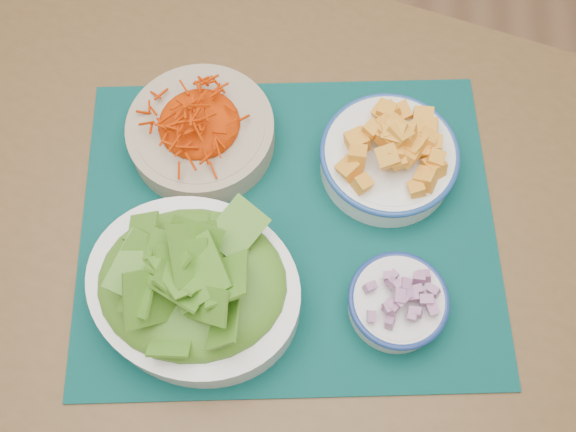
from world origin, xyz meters
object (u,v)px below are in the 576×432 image
(squash_bowl, at_px, (390,153))
(lettuce_bowl, at_px, (193,284))
(onion_bowl, at_px, (398,301))
(carrot_bowl, at_px, (200,129))
(placemat, at_px, (288,225))
(table, at_px, (265,239))

(squash_bowl, xyz_separation_m, lettuce_bowl, (-0.25, -0.22, 0.01))
(lettuce_bowl, height_order, onion_bowl, lettuce_bowl)
(carrot_bowl, height_order, lettuce_bowl, lettuce_bowl)
(squash_bowl, bearing_deg, carrot_bowl, 176.09)
(carrot_bowl, relative_size, lettuce_bowl, 0.83)
(onion_bowl, bearing_deg, placemat, 144.78)
(lettuce_bowl, bearing_deg, onion_bowl, 18.80)
(table, xyz_separation_m, placemat, (0.04, -0.01, 0.09))
(carrot_bowl, xyz_separation_m, squash_bowl, (0.27, -0.02, 0.01))
(table, relative_size, carrot_bowl, 5.42)
(lettuce_bowl, bearing_deg, squash_bowl, 58.72)
(placemat, bearing_deg, carrot_bowl, 132.03)
(placemat, height_order, lettuce_bowl, lettuce_bowl)
(placemat, relative_size, onion_bowl, 4.32)
(placemat, distance_m, carrot_bowl, 0.19)
(placemat, height_order, onion_bowl, onion_bowl)
(table, xyz_separation_m, carrot_bowl, (-0.10, 0.11, 0.13))
(carrot_bowl, height_order, onion_bowl, carrot_bowl)
(lettuce_bowl, bearing_deg, carrot_bowl, 113.50)
(carrot_bowl, relative_size, squash_bowl, 1.37)
(table, relative_size, onion_bowl, 11.27)
(placemat, bearing_deg, lettuce_bowl, -140.41)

